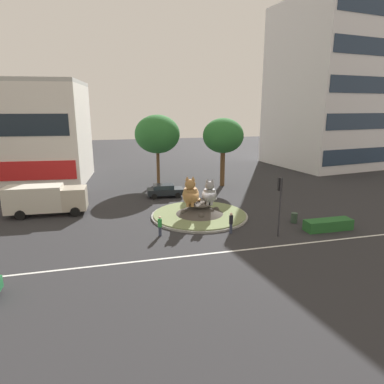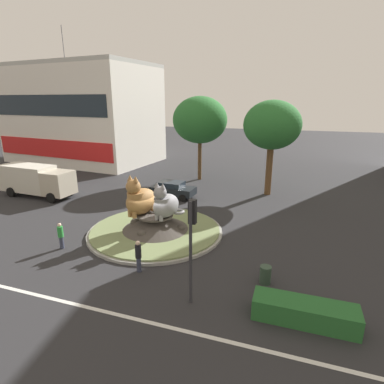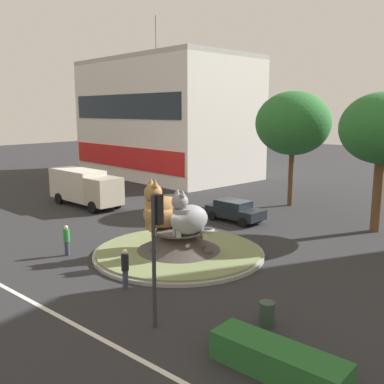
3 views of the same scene
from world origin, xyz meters
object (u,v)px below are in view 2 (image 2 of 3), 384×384
at_px(traffic_light_mast, 192,233).
at_px(pedestrian_green_shirt, 61,235).
at_px(cat_statue_tabby, 140,200).
at_px(second_tree_near_tower, 272,126).
at_px(pedestrian_black_shirt, 138,255).
at_px(shophouse_block, 83,114).
at_px(delivery_box_truck, 36,180).
at_px(litter_bin, 265,275).
at_px(cat_statue_grey, 165,204).
at_px(sedan_on_far_lane, 173,189).
at_px(broadleaf_tree_behind_island, 200,120).

distance_m(traffic_light_mast, pedestrian_green_shirt, 9.73).
distance_m(cat_statue_tabby, second_tree_near_tower, 14.49).
distance_m(traffic_light_mast, pedestrian_black_shirt, 4.42).
distance_m(shophouse_block, pedestrian_green_shirt, 30.27).
height_order(traffic_light_mast, delivery_box_truck, traffic_light_mast).
xyz_separation_m(second_tree_near_tower, litter_bin, (1.39, -15.38, -6.00)).
bearing_deg(cat_statue_grey, sedan_on_far_lane, -146.65).
bearing_deg(traffic_light_mast, litter_bin, -47.72).
distance_m(cat_statue_grey, sedan_on_far_lane, 8.73).
distance_m(pedestrian_black_shirt, pedestrian_green_shirt, 5.77).
bearing_deg(pedestrian_black_shirt, traffic_light_mast, -14.11).
relative_size(cat_statue_grey, delivery_box_truck, 0.34).
relative_size(pedestrian_green_shirt, sedan_on_far_lane, 0.40).
xyz_separation_m(broadleaf_tree_behind_island, litter_bin, (9.26, -18.81, -6.11)).
bearing_deg(shophouse_block, sedan_on_far_lane, -27.89).
bearing_deg(litter_bin, cat_statue_tabby, 157.83).
bearing_deg(shophouse_block, litter_bin, -34.38).
bearing_deg(shophouse_block, traffic_light_mast, -40.29).
relative_size(cat_statue_tabby, delivery_box_truck, 0.37).
height_order(traffic_light_mast, shophouse_block, shophouse_block).
bearing_deg(broadleaf_tree_behind_island, traffic_light_mast, -73.57).
xyz_separation_m(cat_statue_tabby, litter_bin, (8.63, -3.52, -1.89)).
distance_m(traffic_light_mast, broadleaf_tree_behind_island, 22.45).
distance_m(shophouse_block, pedestrian_black_shirt, 34.37).
height_order(delivery_box_truck, litter_bin, delivery_box_truck).
xyz_separation_m(cat_statue_grey, sedan_on_far_lane, (-2.81, 8.14, -1.45)).
height_order(cat_statue_tabby, cat_statue_grey, cat_statue_tabby).
bearing_deg(litter_bin, pedestrian_green_shirt, -179.19).
xyz_separation_m(pedestrian_black_shirt, sedan_on_far_lane, (-3.25, 12.70, -0.17)).
xyz_separation_m(traffic_light_mast, litter_bin, (2.98, 2.50, -2.88)).
relative_size(traffic_light_mast, second_tree_near_tower, 0.55).
distance_m(second_tree_near_tower, sedan_on_far_lane, 10.69).
xyz_separation_m(pedestrian_green_shirt, delivery_box_truck, (-9.63, 8.08, 0.71)).
height_order(second_tree_near_tower, pedestrian_green_shirt, second_tree_near_tower).
distance_m(cat_statue_grey, second_tree_near_tower, 13.72).
xyz_separation_m(cat_statue_grey, shophouse_block, (-21.84, 20.98, 4.46)).
xyz_separation_m(shophouse_block, sedan_on_far_lane, (19.02, -12.83, -5.91)).
bearing_deg(cat_statue_grey, broadleaf_tree_behind_island, -156.68).
bearing_deg(broadleaf_tree_behind_island, litter_bin, -63.78).
bearing_deg(cat_statue_grey, pedestrian_black_shirt, 19.78).
height_order(shophouse_block, pedestrian_black_shirt, shophouse_block).
bearing_deg(traffic_light_mast, pedestrian_green_shirt, 77.84).
bearing_deg(delivery_box_truck, second_tree_near_tower, 22.83).
relative_size(cat_statue_tabby, litter_bin, 3.07).
height_order(sedan_on_far_lane, litter_bin, sedan_on_far_lane).
height_order(shophouse_block, delivery_box_truck, shophouse_block).
distance_m(cat_statue_grey, shophouse_block, 30.61).
xyz_separation_m(shophouse_block, broadleaf_tree_behind_island, (19.41, -5.68, -0.12)).
relative_size(cat_statue_tabby, pedestrian_green_shirt, 1.68).
bearing_deg(traffic_light_mast, second_tree_near_tower, -2.87).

